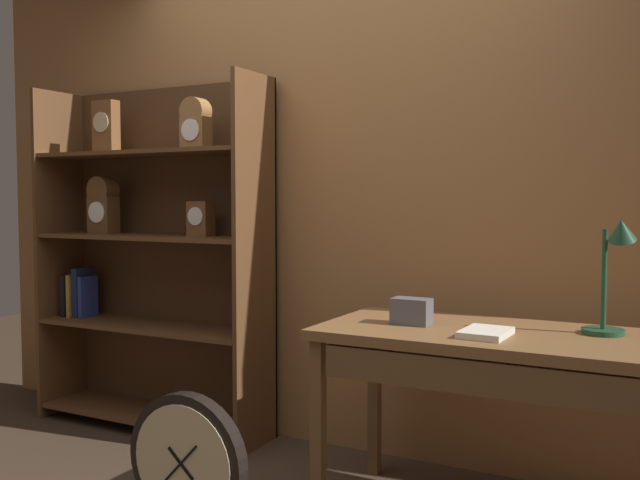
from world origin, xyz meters
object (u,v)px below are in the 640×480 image
(round_clock_large, at_px, (187,464))
(desk_lamp, at_px, (613,270))
(bookshelf, at_px, (152,257))
(workbench, at_px, (504,355))
(open_repair_manual, at_px, (486,333))
(toolbox_small, at_px, (411,311))

(round_clock_large, bearing_deg, desk_lamp, 27.25)
(round_clock_large, bearing_deg, bookshelf, 136.31)
(workbench, distance_m, desk_lamp, 0.51)
(bookshelf, relative_size, workbench, 1.34)
(open_repair_manual, bearing_deg, round_clock_large, -150.79)
(workbench, height_order, open_repair_manual, open_repair_manual)
(bookshelf, relative_size, toolbox_small, 12.36)
(desk_lamp, bearing_deg, round_clock_large, -152.75)
(toolbox_small, relative_size, open_repair_manual, 0.70)
(bookshelf, distance_m, toolbox_small, 1.72)
(toolbox_small, bearing_deg, open_repair_manual, -17.09)
(open_repair_manual, height_order, round_clock_large, open_repair_manual)
(workbench, distance_m, round_clock_large, 1.26)
(desk_lamp, height_order, round_clock_large, desk_lamp)
(workbench, distance_m, open_repair_manual, 0.14)
(open_repair_manual, bearing_deg, workbench, 64.98)
(round_clock_large, bearing_deg, workbench, 29.83)
(desk_lamp, relative_size, toolbox_small, 2.91)
(bookshelf, height_order, workbench, bookshelf)
(round_clock_large, bearing_deg, open_repair_manual, 26.96)
(workbench, distance_m, toolbox_small, 0.40)
(bookshelf, relative_size, desk_lamp, 4.24)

